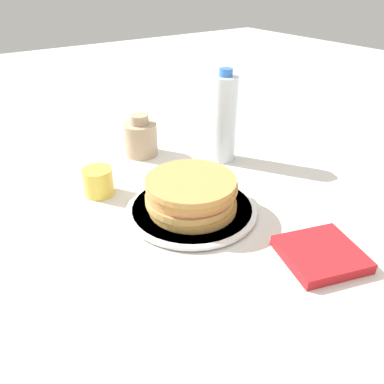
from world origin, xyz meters
name	(u,v)px	position (x,y,z in m)	size (l,w,h in m)	color
ground_plane	(185,216)	(0.00, 0.00, 0.00)	(4.00, 4.00, 0.00)	silver
plate	(192,208)	(-0.01, 0.02, 0.01)	(0.27, 0.27, 0.01)	white
pancake_stack	(191,193)	(0.00, 0.02, 0.05)	(0.19, 0.19, 0.07)	#B8873E
juice_glass	(98,182)	(-0.18, -0.11, 0.03)	(0.07, 0.07, 0.06)	yellow
cream_jug	(141,138)	(-0.31, 0.07, 0.05)	(0.09, 0.09, 0.11)	tan
water_bottle_near	(224,119)	(-0.16, 0.23, 0.11)	(0.07, 0.07, 0.24)	silver
napkin	(321,254)	(0.25, 0.12, 0.01)	(0.16, 0.16, 0.02)	red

